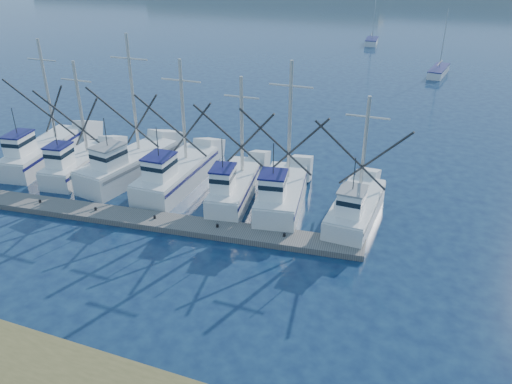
% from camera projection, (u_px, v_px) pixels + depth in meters
% --- Properties ---
extents(ground, '(500.00, 500.00, 0.00)m').
position_uv_depth(ground, '(244.00, 324.00, 22.26)').
color(ground, '#0C1936').
rests_on(ground, ground).
extents(floating_dock, '(27.10, 4.58, 0.36)m').
position_uv_depth(floating_dock, '(140.00, 219.00, 30.44)').
color(floating_dock, '#67625C').
rests_on(floating_dock, ground).
extents(trawler_fleet, '(27.43, 8.82, 9.94)m').
position_uv_depth(trawler_fleet, '(172.00, 176.00, 34.23)').
color(trawler_fleet, silver).
rests_on(trawler_fleet, ground).
extents(sailboat_near, '(2.50, 6.81, 8.10)m').
position_uv_depth(sailboat_near, '(439.00, 71.00, 64.51)').
color(sailboat_near, silver).
rests_on(sailboat_near, ground).
extents(sailboat_far, '(2.18, 5.16, 8.10)m').
position_uv_depth(sailboat_far, '(372.00, 41.00, 84.19)').
color(sailboat_far, silver).
rests_on(sailboat_far, ground).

